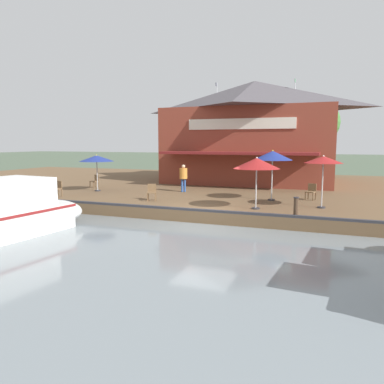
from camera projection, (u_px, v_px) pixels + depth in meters
ground_plane at (205, 226)px, 16.18m from camera, size 220.00×220.00×0.00m
quay_deck at (255, 189)px, 26.34m from camera, size 22.00×56.00×0.60m
quay_edge_fender at (206, 210)px, 16.18m from camera, size 0.20×50.40×0.10m
waterfront_restaurant at (254, 131)px, 28.74m from camera, size 11.00×12.54×7.63m
patio_umbrella_mid_patio_left at (97, 158)px, 22.82m from camera, size 2.10×2.10×2.24m
patio_umbrella_mid_patio_right at (323, 160)px, 16.80m from camera, size 1.71×1.71×2.40m
patio_umbrella_by_entrance at (257, 163)px, 16.57m from camera, size 2.07×2.07×2.34m
patio_umbrella_far_corner at (273, 156)px, 19.06m from camera, size 2.01×2.01×2.59m
cafe_chair_mid_patio at (58, 188)px, 20.75m from camera, size 0.56×0.56×0.85m
cafe_chair_back_row_seat at (311, 191)px, 19.45m from camera, size 0.55×0.55×0.85m
cafe_chair_facing_river at (152, 191)px, 19.28m from camera, size 0.57×0.57×0.85m
cafe_chair_under_first_umbrella at (95, 180)px, 24.80m from camera, size 0.56×0.56×0.85m
person_mid_patio at (183, 175)px, 22.58m from camera, size 0.47×0.47×1.65m
mooring_post at (296, 207)px, 15.06m from camera, size 0.22×0.22×0.80m
tree_behind_restaurant at (316, 124)px, 31.80m from camera, size 3.83×3.64×6.51m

